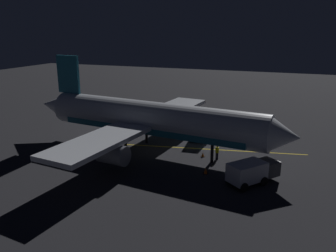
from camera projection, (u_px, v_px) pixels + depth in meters
The scene contains 10 objects.
ground_plane at pixel (153, 152), 42.23m from camera, with size 180.00×180.00×0.20m, color #26262A.
apron_guide_stripe at pixel (190, 148), 43.31m from camera, with size 0.24×28.70×0.01m, color gold.
airliner at pixel (149, 119), 41.34m from camera, with size 30.68×35.61×11.37m.
baggage_truck at pixel (252, 172), 33.14m from camera, with size 5.59×5.02×2.26m.
catering_truck at pixel (202, 129), 47.01m from camera, with size 6.29×2.79×2.54m.
ground_crew_worker at pixel (217, 152), 39.33m from camera, with size 0.40×0.40×1.74m.
traffic_cone_near_left at pixel (206, 172), 35.53m from camera, with size 0.50×0.50×0.55m.
traffic_cone_near_right at pixel (203, 155), 40.36m from camera, with size 0.50×0.50×0.55m.
traffic_cone_under_wing at pixel (226, 136), 47.50m from camera, with size 0.50×0.50×0.55m.
traffic_cone_far at pixel (206, 170), 35.84m from camera, with size 0.50×0.50×0.55m.
Camera 1 is at (36.38, 16.04, 14.63)m, focal length 36.10 mm.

